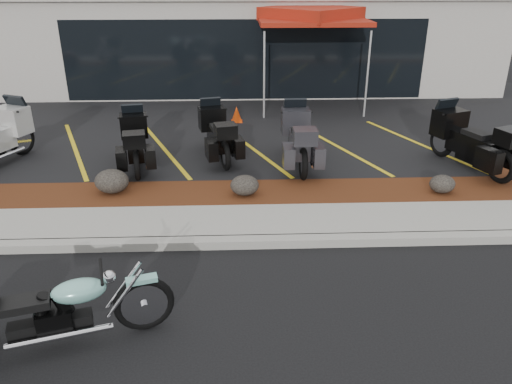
{
  "coord_description": "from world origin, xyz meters",
  "views": [
    {
      "loc": [
        -0.32,
        -6.43,
        4.29
      ],
      "look_at": [
        -0.02,
        1.2,
        0.86
      ],
      "focal_mm": 35.0,
      "sensor_mm": 36.0,
      "label": 1
    }
  ],
  "objects_px": {
    "popup_canopy": "(311,16)",
    "touring_white": "(19,126)",
    "traffic_cone": "(237,114)",
    "hero_cruiser": "(143,297)"
  },
  "relations": [
    {
      "from": "popup_canopy",
      "to": "touring_white",
      "type": "bearing_deg",
      "value": -149.82
    },
    {
      "from": "traffic_cone",
      "to": "hero_cruiser",
      "type": "bearing_deg",
      "value": -97.55
    },
    {
      "from": "hero_cruiser",
      "to": "traffic_cone",
      "type": "relative_size",
      "value": 6.39
    },
    {
      "from": "hero_cruiser",
      "to": "touring_white",
      "type": "height_order",
      "value": "touring_white"
    },
    {
      "from": "hero_cruiser",
      "to": "touring_white",
      "type": "bearing_deg",
      "value": 105.55
    },
    {
      "from": "hero_cruiser",
      "to": "popup_canopy",
      "type": "distance_m",
      "value": 11.84
    },
    {
      "from": "touring_white",
      "to": "traffic_cone",
      "type": "xyz_separation_m",
      "value": [
        5.18,
        2.66,
        -0.5
      ]
    },
    {
      "from": "touring_white",
      "to": "traffic_cone",
      "type": "bearing_deg",
      "value": -39.12
    },
    {
      "from": "traffic_cone",
      "to": "popup_canopy",
      "type": "relative_size",
      "value": 0.13
    },
    {
      "from": "popup_canopy",
      "to": "traffic_cone",
      "type": "bearing_deg",
      "value": -141.75
    }
  ]
}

